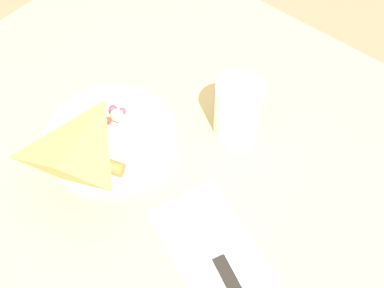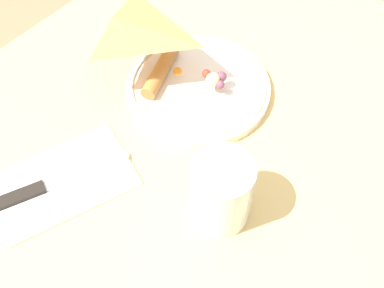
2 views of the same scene
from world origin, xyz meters
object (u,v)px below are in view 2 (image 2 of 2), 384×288
(milk_glass, at_px, (221,193))
(butter_knife, at_px, (54,183))
(dining_table, at_px, (169,213))
(plate_pizza, at_px, (198,85))
(napkin_folded, at_px, (62,182))

(milk_glass, distance_m, butter_knife, 0.24)
(dining_table, relative_size, butter_knife, 5.90)
(plate_pizza, relative_size, butter_knife, 1.22)
(napkin_folded, bearing_deg, plate_pizza, -9.23)
(dining_table, xyz_separation_m, butter_knife, (-0.11, 0.12, 0.11))
(dining_table, bearing_deg, butter_knife, 131.91)
(milk_glass, xyz_separation_m, napkin_folded, (-0.11, 0.20, -0.05))
(plate_pizza, xyz_separation_m, butter_knife, (-0.27, 0.05, -0.01))
(dining_table, xyz_separation_m, plate_pizza, (0.16, 0.07, 0.11))
(dining_table, bearing_deg, milk_glass, -84.60)
(plate_pizza, bearing_deg, butter_knife, 170.18)
(plate_pizza, height_order, butter_knife, plate_pizza)
(plate_pizza, distance_m, milk_glass, 0.23)
(milk_glass, relative_size, butter_knife, 0.57)
(dining_table, distance_m, milk_glass, 0.18)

